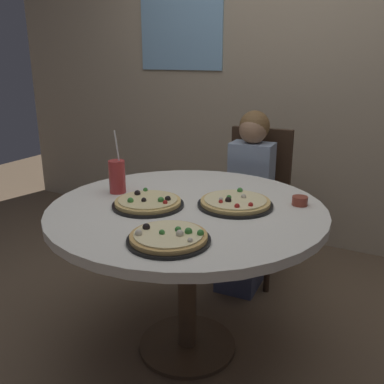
# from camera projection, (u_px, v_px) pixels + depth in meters

# --- Properties ---
(ground_plane) EXTENTS (8.00, 8.00, 0.00)m
(ground_plane) POSITION_uv_depth(u_px,v_px,m) (187.00, 346.00, 2.13)
(ground_plane) COLOR brown
(wall_with_window) EXTENTS (5.20, 0.14, 2.90)m
(wall_with_window) POSITION_uv_depth(u_px,v_px,m) (293.00, 47.00, 3.03)
(wall_with_window) COLOR tan
(wall_with_window) RESTS_ON ground_plane
(dining_table) EXTENTS (1.24, 1.24, 0.75)m
(dining_table) POSITION_uv_depth(u_px,v_px,m) (187.00, 225.00, 1.93)
(dining_table) COLOR silver
(dining_table) RESTS_ON ground_plane
(chair_wooden) EXTENTS (0.42, 0.42, 0.95)m
(chair_wooden) POSITION_uv_depth(u_px,v_px,m) (255.00, 194.00, 2.76)
(chair_wooden) COLOR #382619
(chair_wooden) RESTS_ON ground_plane
(diner_child) EXTENTS (0.27, 0.42, 1.08)m
(diner_child) POSITION_uv_depth(u_px,v_px,m) (246.00, 210.00, 2.61)
(diner_child) COLOR #3F4766
(diner_child) RESTS_ON ground_plane
(pizza_veggie) EXTENTS (0.32, 0.32, 0.05)m
(pizza_veggie) POSITION_uv_depth(u_px,v_px,m) (148.00, 203.00, 1.89)
(pizza_veggie) COLOR black
(pizza_veggie) RESTS_ON dining_table
(pizza_cheese) EXTENTS (0.34, 0.34, 0.05)m
(pizza_cheese) POSITION_uv_depth(u_px,v_px,m) (235.00, 203.00, 1.89)
(pizza_cheese) COLOR black
(pizza_cheese) RESTS_ON dining_table
(pizza_pepperoni) EXTENTS (0.31, 0.31, 0.05)m
(pizza_pepperoni) POSITION_uv_depth(u_px,v_px,m) (169.00, 237.00, 1.53)
(pizza_pepperoni) COLOR black
(pizza_pepperoni) RESTS_ON dining_table
(soda_cup) EXTENTS (0.08, 0.08, 0.31)m
(soda_cup) POSITION_uv_depth(u_px,v_px,m) (117.00, 176.00, 2.06)
(soda_cup) COLOR #B73333
(soda_cup) RESTS_ON dining_table
(sauce_bowl) EXTENTS (0.07, 0.07, 0.04)m
(sauce_bowl) POSITION_uv_depth(u_px,v_px,m) (300.00, 201.00, 1.90)
(sauce_bowl) COLOR brown
(sauce_bowl) RESTS_ON dining_table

